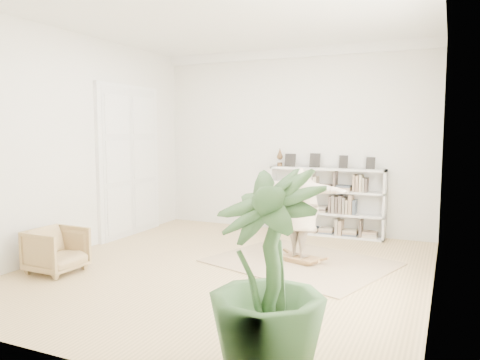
{
  "coord_description": "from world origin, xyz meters",
  "views": [
    {
      "loc": [
        2.89,
        -5.95,
        2.0
      ],
      "look_at": [
        0.02,
        0.4,
        1.27
      ],
      "focal_mm": 35.0,
      "sensor_mm": 36.0,
      "label": 1
    }
  ],
  "objects_px": {
    "armchair": "(57,250)",
    "person": "(301,210)",
    "bookshelf": "(326,202)",
    "houseplant": "(267,275)",
    "rocker_board": "(301,258)"
  },
  "relations": [
    {
      "from": "armchair",
      "to": "rocker_board",
      "type": "xyz_separation_m",
      "value": [
        3.02,
        1.87,
        -0.24
      ]
    },
    {
      "from": "armchair",
      "to": "houseplant",
      "type": "relative_size",
      "value": 0.41
    },
    {
      "from": "bookshelf",
      "to": "armchair",
      "type": "relative_size",
      "value": 3.15
    },
    {
      "from": "armchair",
      "to": "person",
      "type": "bearing_deg",
      "value": -56.61
    },
    {
      "from": "bookshelf",
      "to": "person",
      "type": "xyz_separation_m",
      "value": [
        0.13,
        -2.07,
        0.18
      ]
    },
    {
      "from": "houseplant",
      "to": "armchair",
      "type": "bearing_deg",
      "value": 159.11
    },
    {
      "from": "rocker_board",
      "to": "person",
      "type": "height_order",
      "value": "person"
    },
    {
      "from": "person",
      "to": "rocker_board",
      "type": "bearing_deg",
      "value": -72.36
    },
    {
      "from": "bookshelf",
      "to": "person",
      "type": "height_order",
      "value": "bookshelf"
    },
    {
      "from": "armchair",
      "to": "rocker_board",
      "type": "distance_m",
      "value": 3.56
    },
    {
      "from": "rocker_board",
      "to": "person",
      "type": "relative_size",
      "value": 0.38
    },
    {
      "from": "armchair",
      "to": "person",
      "type": "relative_size",
      "value": 0.42
    },
    {
      "from": "bookshelf",
      "to": "rocker_board",
      "type": "distance_m",
      "value": 2.15
    },
    {
      "from": "rocker_board",
      "to": "person",
      "type": "xyz_separation_m",
      "value": [
        0.0,
        -0.0,
        0.75
      ]
    },
    {
      "from": "bookshelf",
      "to": "person",
      "type": "relative_size",
      "value": 1.32
    }
  ]
}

